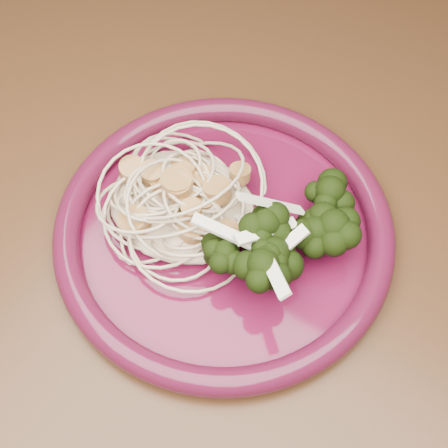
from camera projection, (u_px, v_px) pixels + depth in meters
dining_table at (238, 288)px, 0.63m from camera, size 1.20×0.80×0.75m
dinner_plate at (224, 230)px, 0.54m from camera, size 0.31×0.31×0.02m
spaghetti_pile at (181, 199)px, 0.54m from camera, size 0.14×0.12×0.03m
scallop_cluster at (179, 174)px, 0.51m from camera, size 0.13×0.13×0.04m
broccoli_pile at (280, 248)px, 0.50m from camera, size 0.10×0.15×0.05m
onion_garnish at (283, 228)px, 0.48m from camera, size 0.07×0.10×0.05m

